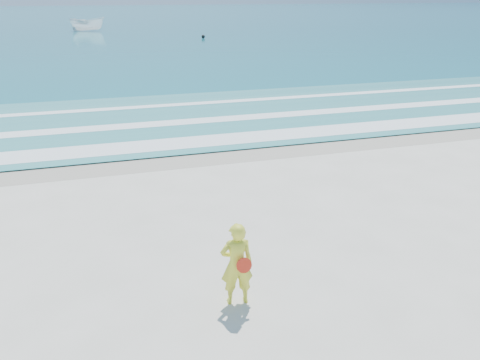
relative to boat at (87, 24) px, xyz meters
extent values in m
plane|color=silver|center=(3.52, -65.32, -0.97)|extent=(400.00, 400.00, 0.00)
cube|color=#B2A893|center=(3.52, -56.32, -0.97)|extent=(400.00, 2.40, 0.00)
cube|color=#19727F|center=(3.52, 39.68, -0.95)|extent=(400.00, 190.00, 0.04)
cube|color=#59B7AD|center=(3.52, -51.32, -0.93)|extent=(400.00, 10.00, 0.01)
cube|color=white|center=(3.52, -55.02, -0.92)|extent=(400.00, 1.40, 0.01)
cube|color=white|center=(3.52, -52.12, -0.92)|extent=(400.00, 0.90, 0.01)
cube|color=white|center=(3.52, -48.82, -0.92)|extent=(400.00, 0.60, 0.01)
imported|color=white|center=(0.00, 0.00, 0.00)|extent=(5.15, 3.20, 1.86)
sphere|color=black|center=(13.06, -15.11, -0.73)|extent=(0.41, 0.41, 0.41)
imported|color=yellow|center=(2.95, -64.50, -0.19)|extent=(0.60, 0.43, 1.56)
cylinder|color=red|center=(3.03, -64.68, -0.12)|extent=(0.27, 0.08, 0.27)
camera|label=1|loc=(1.05, -71.17, 4.17)|focal=35.00mm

